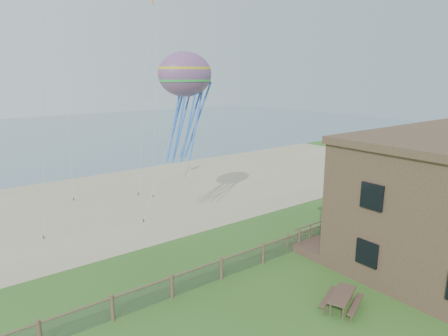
% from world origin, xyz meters
% --- Properties ---
extents(sand_beach, '(72.00, 20.00, 0.02)m').
position_xyz_m(sand_beach, '(0.00, 22.00, 0.00)').
color(sand_beach, tan).
rests_on(sand_beach, ground).
extents(ocean, '(160.00, 68.00, 0.02)m').
position_xyz_m(ocean, '(0.00, 66.00, 0.00)').
color(ocean, slate).
rests_on(ocean, ground).
extents(chainlink_fence, '(36.20, 0.20, 1.25)m').
position_xyz_m(chainlink_fence, '(0.00, 6.00, 0.55)').
color(chainlink_fence, '#483728').
rests_on(chainlink_fence, ground).
extents(motel_deck, '(15.00, 2.00, 0.50)m').
position_xyz_m(motel_deck, '(13.00, 5.00, 0.25)').
color(motel_deck, brown).
rests_on(motel_deck, ground).
extents(picnic_table, '(2.49, 2.21, 0.87)m').
position_xyz_m(picnic_table, '(2.78, 0.43, 0.44)').
color(picnic_table, brown).
rests_on(picnic_table, ground).
extents(octopus_kite, '(3.99, 3.08, 7.51)m').
position_xyz_m(octopus_kite, '(2.47, 13.14, 8.66)').
color(octopus_kite, red).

